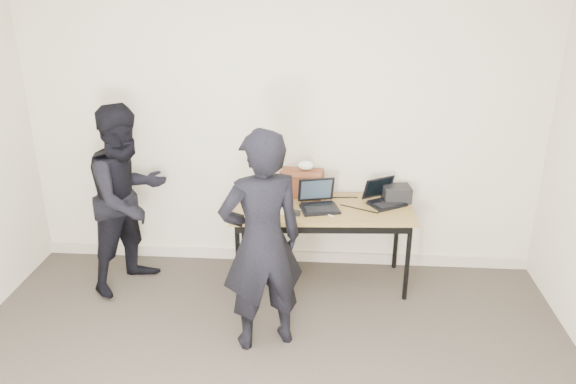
# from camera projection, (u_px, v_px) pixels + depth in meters

# --- Properties ---
(room) EXTENTS (4.60, 4.60, 2.80)m
(room) POSITION_uv_depth(u_px,v_px,m) (244.00, 237.00, 2.74)
(room) COLOR #3E362F
(room) RESTS_ON ground
(desk) EXTENTS (1.54, 0.74, 0.72)m
(desk) POSITION_uv_depth(u_px,v_px,m) (322.00, 214.00, 4.69)
(desk) COLOR olive
(desk) RESTS_ON ground
(laptop_beige) EXTENTS (0.32, 0.31, 0.24)m
(laptop_beige) POSITION_uv_depth(u_px,v_px,m) (266.00, 202.00, 4.65)
(laptop_beige) COLOR beige
(laptop_beige) RESTS_ON desk
(laptop_center) EXTENTS (0.37, 0.36, 0.23)m
(laptop_center) POSITION_uv_depth(u_px,v_px,m) (318.00, 202.00, 4.64)
(laptop_center) COLOR black
(laptop_center) RESTS_ON desk
(laptop_right) EXTENTS (0.39, 0.38, 0.21)m
(laptop_right) POSITION_uv_depth(u_px,v_px,m) (384.00, 198.00, 4.73)
(laptop_right) COLOR black
(laptop_right) RESTS_ON desk
(leather_satchel) EXTENTS (0.38, 0.22, 0.25)m
(leather_satchel) POSITION_uv_depth(u_px,v_px,m) (302.00, 183.00, 4.84)
(leather_satchel) COLOR brown
(leather_satchel) RESTS_ON desk
(tissue) EXTENTS (0.14, 0.11, 0.08)m
(tissue) POSITION_uv_depth(u_px,v_px,m) (306.00, 165.00, 4.78)
(tissue) COLOR white
(tissue) RESTS_ON leather_satchel
(equipment_box) EXTENTS (0.25, 0.22, 0.13)m
(equipment_box) POSITION_uv_depth(u_px,v_px,m) (397.00, 194.00, 4.77)
(equipment_box) COLOR black
(equipment_box) RESTS_ON desk
(power_brick) EXTENTS (0.09, 0.06, 0.03)m
(power_brick) POSITION_uv_depth(u_px,v_px,m) (295.00, 213.00, 4.52)
(power_brick) COLOR black
(power_brick) RESTS_ON desk
(cables) EXTENTS (0.96, 0.42, 0.01)m
(cables) POSITION_uv_depth(u_px,v_px,m) (341.00, 208.00, 4.65)
(cables) COLOR black
(cables) RESTS_ON desk
(person_typist) EXTENTS (0.70, 0.59, 1.63)m
(person_typist) POSITION_uv_depth(u_px,v_px,m) (262.00, 242.00, 3.86)
(person_typist) COLOR black
(person_typist) RESTS_ON ground
(person_observer) EXTENTS (0.92, 0.97, 1.59)m
(person_observer) POSITION_uv_depth(u_px,v_px,m) (129.00, 198.00, 4.65)
(person_observer) COLOR black
(person_observer) RESTS_ON ground
(baseboard) EXTENTS (4.50, 0.03, 0.10)m
(baseboard) POSITION_uv_depth(u_px,v_px,m) (282.00, 255.00, 5.29)
(baseboard) COLOR #C1B2A0
(baseboard) RESTS_ON ground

